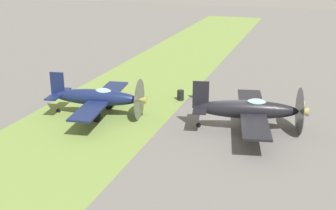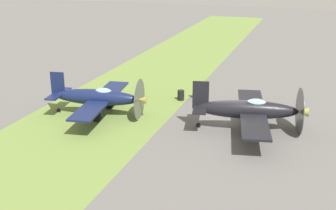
{
  "view_description": "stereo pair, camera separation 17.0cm",
  "coord_description": "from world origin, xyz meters",
  "px_view_note": "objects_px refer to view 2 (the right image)",
  "views": [
    {
      "loc": [
        30.53,
        5.18,
        12.19
      ],
      "look_at": [
        1.04,
        -4.65,
        1.37
      ],
      "focal_mm": 46.26,
      "sensor_mm": 36.0,
      "label": 1
    },
    {
      "loc": [
        30.48,
        5.35,
        12.19
      ],
      "look_at": [
        1.04,
        -4.65,
        1.37
      ],
      "focal_mm": 46.26,
      "sensor_mm": 36.0,
      "label": 2
    }
  ],
  "objects_px": {
    "fuel_drum": "(181,95)",
    "airplane_wingman": "(98,97)",
    "airplane_lead": "(249,110)",
    "ground_crew_chief": "(197,89)"
  },
  "relations": [
    {
      "from": "ground_crew_chief",
      "to": "airplane_wingman",
      "type": "bearing_deg",
      "value": -106.38
    },
    {
      "from": "airplane_lead",
      "to": "airplane_wingman",
      "type": "relative_size",
      "value": 1.06
    },
    {
      "from": "airplane_lead",
      "to": "ground_crew_chief",
      "type": "distance_m",
      "value": 7.88
    },
    {
      "from": "fuel_drum",
      "to": "airplane_lead",
      "type": "bearing_deg",
      "value": 53.33
    },
    {
      "from": "fuel_drum",
      "to": "airplane_wingman",
      "type": "bearing_deg",
      "value": -41.91
    },
    {
      "from": "airplane_lead",
      "to": "ground_crew_chief",
      "type": "relative_size",
      "value": 6.11
    },
    {
      "from": "airplane_lead",
      "to": "airplane_wingman",
      "type": "xyz_separation_m",
      "value": [
        0.72,
        -11.84,
        -0.08
      ]
    },
    {
      "from": "airplane_lead",
      "to": "fuel_drum",
      "type": "height_order",
      "value": "airplane_lead"
    },
    {
      "from": "airplane_wingman",
      "to": "fuel_drum",
      "type": "height_order",
      "value": "airplane_wingman"
    },
    {
      "from": "airplane_lead",
      "to": "fuel_drum",
      "type": "distance_m",
      "value": 8.44
    }
  ]
}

